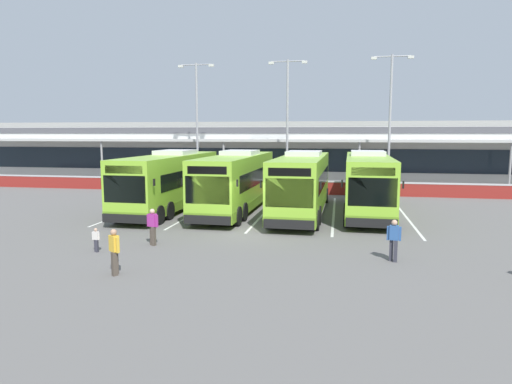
# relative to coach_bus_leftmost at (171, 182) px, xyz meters

# --- Properties ---
(ground_plane) EXTENTS (200.00, 200.00, 0.00)m
(ground_plane) POSITION_rel_coach_bus_leftmost_xyz_m (6.12, -5.47, -1.79)
(ground_plane) COLOR #605E5B
(terminal_building) EXTENTS (70.00, 13.00, 6.00)m
(terminal_building) POSITION_rel_coach_bus_leftmost_xyz_m (6.12, 21.43, 1.23)
(terminal_building) COLOR silver
(terminal_building) RESTS_ON ground
(red_barrier_wall) EXTENTS (60.00, 0.40, 1.10)m
(red_barrier_wall) POSITION_rel_coach_bus_leftmost_xyz_m (6.12, 9.03, -1.23)
(red_barrier_wall) COLOR maroon
(red_barrier_wall) RESTS_ON ground
(coach_bus_leftmost) EXTENTS (3.09, 12.20, 3.78)m
(coach_bus_leftmost) POSITION_rel_coach_bus_leftmost_xyz_m (0.00, 0.00, 0.00)
(coach_bus_leftmost) COLOR #8CC633
(coach_bus_leftmost) RESTS_ON ground
(coach_bus_left_centre) EXTENTS (3.09, 12.20, 3.78)m
(coach_bus_left_centre) POSITION_rel_coach_bus_leftmost_xyz_m (4.24, 0.42, 0.00)
(coach_bus_left_centre) COLOR #8CC633
(coach_bus_left_centre) RESTS_ON ground
(coach_bus_centre) EXTENTS (3.09, 12.20, 3.78)m
(coach_bus_centre) POSITION_rel_coach_bus_leftmost_xyz_m (8.40, 0.08, 0.00)
(coach_bus_centre) COLOR #8CC633
(coach_bus_centre) RESTS_ON ground
(coach_bus_right_centre) EXTENTS (3.09, 12.20, 3.78)m
(coach_bus_right_centre) POSITION_rel_coach_bus_leftmost_xyz_m (12.31, 1.11, 0.00)
(coach_bus_right_centre) COLOR #8CC633
(coach_bus_right_centre) RESTS_ON ground
(bay_stripe_far_west) EXTENTS (0.14, 13.00, 0.01)m
(bay_stripe_far_west) POSITION_rel_coach_bus_leftmost_xyz_m (-2.28, 0.53, -1.78)
(bay_stripe_far_west) COLOR silver
(bay_stripe_far_west) RESTS_ON ground
(bay_stripe_west) EXTENTS (0.14, 13.00, 0.01)m
(bay_stripe_west) POSITION_rel_coach_bus_leftmost_xyz_m (1.92, 0.53, -1.78)
(bay_stripe_west) COLOR silver
(bay_stripe_west) RESTS_ON ground
(bay_stripe_mid_west) EXTENTS (0.14, 13.00, 0.01)m
(bay_stripe_mid_west) POSITION_rel_coach_bus_leftmost_xyz_m (6.12, 0.53, -1.78)
(bay_stripe_mid_west) COLOR silver
(bay_stripe_mid_west) RESTS_ON ground
(bay_stripe_centre) EXTENTS (0.14, 13.00, 0.01)m
(bay_stripe_centre) POSITION_rel_coach_bus_leftmost_xyz_m (10.32, 0.53, -1.78)
(bay_stripe_centre) COLOR silver
(bay_stripe_centre) RESTS_ON ground
(bay_stripe_mid_east) EXTENTS (0.14, 13.00, 0.01)m
(bay_stripe_mid_east) POSITION_rel_coach_bus_leftmost_xyz_m (14.52, 0.53, -1.78)
(bay_stripe_mid_east) COLOR silver
(bay_stripe_mid_east) RESTS_ON ground
(pedestrian_in_dark_coat) EXTENTS (0.54, 0.34, 1.62)m
(pedestrian_in_dark_coat) POSITION_rel_coach_bus_leftmost_xyz_m (12.69, -9.63, -0.91)
(pedestrian_in_dark_coat) COLOR #33333D
(pedestrian_in_dark_coat) RESTS_ON ground
(pedestrian_child) EXTENTS (0.33, 0.19, 1.00)m
(pedestrian_child) POSITION_rel_coach_bus_leftmost_xyz_m (0.76, -10.43, -1.24)
(pedestrian_child) COLOR #33333D
(pedestrian_child) RESTS_ON ground
(pedestrian_near_bin) EXTENTS (0.54, 0.36, 1.62)m
(pedestrian_near_bin) POSITION_rel_coach_bus_leftmost_xyz_m (2.61, -8.94, -0.91)
(pedestrian_near_bin) COLOR #4C4238
(pedestrian_near_bin) RESTS_ON ground
(pedestrian_approaching_bus) EXTENTS (0.50, 0.41, 1.62)m
(pedestrian_approaching_bus) POSITION_rel_coach_bus_leftmost_xyz_m (3.00, -13.11, -0.91)
(pedestrian_approaching_bus) COLOR #4C4238
(pedestrian_approaching_bus) RESTS_ON ground
(lamp_post_west) EXTENTS (3.24, 0.28, 11.00)m
(lamp_post_west) POSITION_rel_coach_bus_leftmost_xyz_m (-2.00, 11.92, 4.50)
(lamp_post_west) COLOR #9E9EA3
(lamp_post_west) RESTS_ON ground
(lamp_post_centre) EXTENTS (3.24, 0.28, 11.00)m
(lamp_post_centre) POSITION_rel_coach_bus_leftmost_xyz_m (6.16, 11.50, 4.50)
(lamp_post_centre) COLOR #9E9EA3
(lamp_post_centre) RESTS_ON ground
(lamp_post_east) EXTENTS (3.24, 0.28, 11.00)m
(lamp_post_east) POSITION_rel_coach_bus_leftmost_xyz_m (14.49, 10.53, 4.50)
(lamp_post_east) COLOR #9E9EA3
(lamp_post_east) RESTS_ON ground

